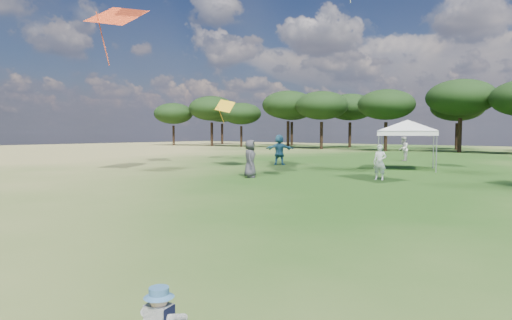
% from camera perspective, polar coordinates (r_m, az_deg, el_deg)
% --- Properties ---
extents(tent_left, '(5.71, 5.71, 3.02)m').
position_cam_1_polar(tent_left, '(24.72, 19.55, 4.78)').
color(tent_left, gray).
rests_on(tent_left, ground).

